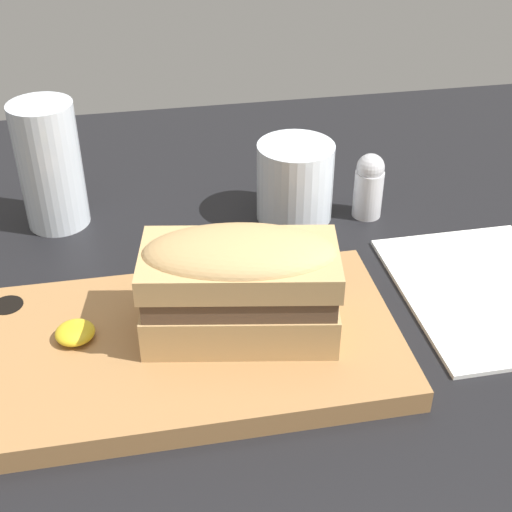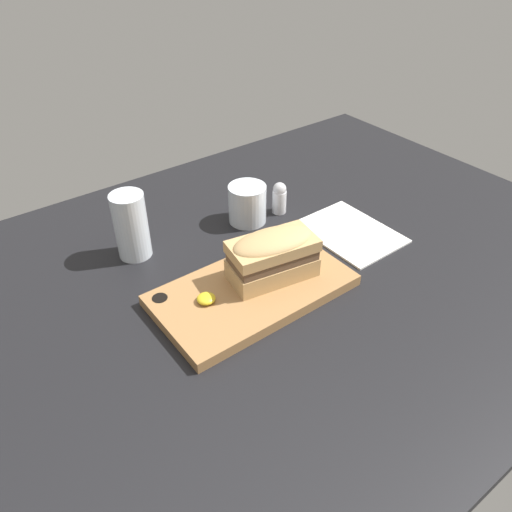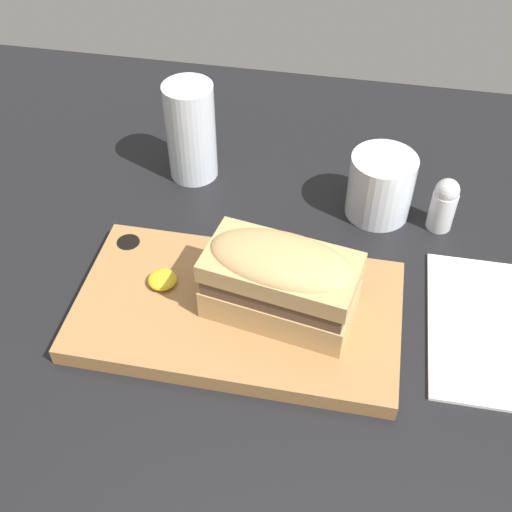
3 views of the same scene
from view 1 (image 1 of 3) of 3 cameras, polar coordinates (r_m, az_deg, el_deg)
dining_table at (r=59.85cm, az=-7.95°, el=-6.86°), size 150.11×94.00×2.00cm
serving_board at (r=56.21cm, az=-5.50°, el=-7.17°), size 33.04×18.36×2.01cm
sandwich at (r=53.15cm, az=-1.14°, el=-2.02°), size 15.67×9.87×8.62cm
mustard_dollop at (r=56.42cm, az=-14.12°, el=-5.94°), size 3.05×3.05×1.22cm
water_glass at (r=72.91cm, az=-15.93°, el=6.37°), size 6.16×6.16×12.74cm
wine_glass at (r=72.17cm, az=3.25°, el=5.85°), size 7.71×7.71×7.96cm
napkin at (r=66.12cm, az=17.93°, el=-2.59°), size 14.79×19.30×0.40cm
salt_shaker at (r=73.23cm, az=9.13°, el=5.64°), size 2.96×2.96×6.88cm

